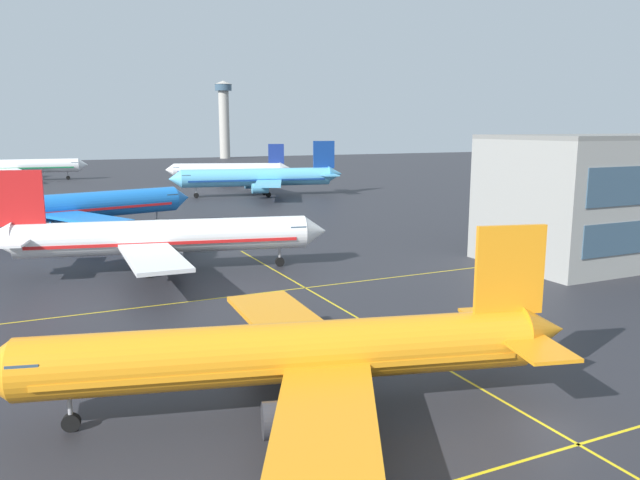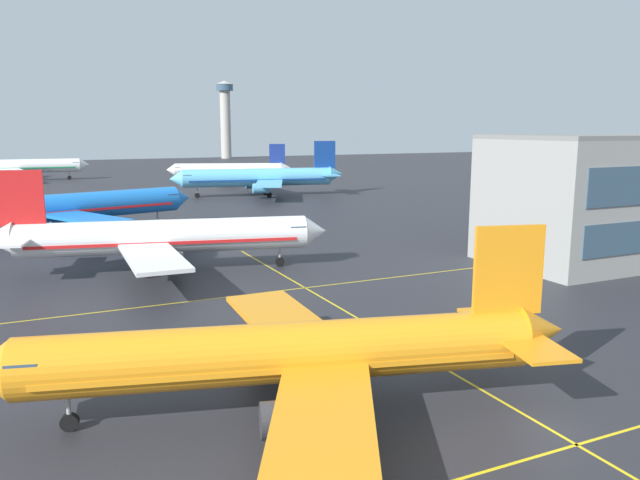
{
  "view_description": "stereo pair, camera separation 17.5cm",
  "coord_description": "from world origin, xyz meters",
  "px_view_note": "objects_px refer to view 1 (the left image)",
  "views": [
    {
      "loc": [
        -24.01,
        -22.48,
        15.74
      ],
      "look_at": [
        4.38,
        37.94,
        3.53
      ],
      "focal_mm": 34.71,
      "sensor_mm": 36.0,
      "label": 1
    },
    {
      "loc": [
        -23.85,
        -22.55,
        15.74
      ],
      "look_at": [
        4.38,
        37.94,
        3.53
      ],
      "focal_mm": 34.71,
      "sensor_mm": 36.0,
      "label": 2
    }
  ],
  "objects_px": {
    "airliner_third_row": "(67,207)",
    "airliner_far_right_stand": "(229,170)",
    "airliner_far_left_stand": "(259,178)",
    "control_tower": "(224,114)",
    "airliner_second_row": "(161,237)",
    "airliner_front_gate": "(293,353)",
    "airliner_distant_taxiway": "(15,167)"
  },
  "relations": [
    {
      "from": "airliner_third_row",
      "to": "airliner_far_left_stand",
      "type": "distance_m",
      "value": 57.5
    },
    {
      "from": "airliner_distant_taxiway",
      "to": "airliner_far_right_stand",
      "type": "bearing_deg",
      "value": -30.67
    },
    {
      "from": "airliner_far_left_stand",
      "to": "control_tower",
      "type": "height_order",
      "value": "control_tower"
    },
    {
      "from": "airliner_far_left_stand",
      "to": "airliner_far_right_stand",
      "type": "distance_m",
      "value": 36.55
    },
    {
      "from": "airliner_far_right_stand",
      "to": "control_tower",
      "type": "xyz_separation_m",
      "value": [
        39.77,
        137.67,
        18.64
      ]
    },
    {
      "from": "airliner_far_left_stand",
      "to": "airliner_distant_taxiway",
      "type": "distance_m",
      "value": 86.4
    },
    {
      "from": "airliner_third_row",
      "to": "airliner_front_gate",
      "type": "bearing_deg",
      "value": -83.43
    },
    {
      "from": "airliner_distant_taxiway",
      "to": "airliner_third_row",
      "type": "bearing_deg",
      "value": -85.56
    },
    {
      "from": "airliner_front_gate",
      "to": "airliner_far_right_stand",
      "type": "relative_size",
      "value": 0.95
    },
    {
      "from": "airliner_second_row",
      "to": "airliner_third_row",
      "type": "bearing_deg",
      "value": 104.96
    },
    {
      "from": "airliner_far_left_stand",
      "to": "control_tower",
      "type": "distance_m",
      "value": 180.3
    },
    {
      "from": "airliner_far_left_stand",
      "to": "airliner_far_right_stand",
      "type": "relative_size",
      "value": 1.17
    },
    {
      "from": "airliner_distant_taxiway",
      "to": "airliner_second_row",
      "type": "bearing_deg",
      "value": -83.23
    },
    {
      "from": "airliner_far_right_stand",
      "to": "airliner_front_gate",
      "type": "bearing_deg",
      "value": -105.55
    },
    {
      "from": "airliner_third_row",
      "to": "airliner_distant_taxiway",
      "type": "xyz_separation_m",
      "value": [
        -8.31,
        106.98,
        0.13
      ]
    },
    {
      "from": "airliner_third_row",
      "to": "airliner_far_right_stand",
      "type": "distance_m",
      "value": 87.83
    },
    {
      "from": "airliner_second_row",
      "to": "control_tower",
      "type": "distance_m",
      "value": 254.7
    },
    {
      "from": "airliner_second_row",
      "to": "airliner_front_gate",
      "type": "bearing_deg",
      "value": -90.24
    },
    {
      "from": "control_tower",
      "to": "airliner_far_right_stand",
      "type": "bearing_deg",
      "value": -106.11
    },
    {
      "from": "airliner_front_gate",
      "to": "airliner_far_left_stand",
      "type": "distance_m",
      "value": 111.06
    },
    {
      "from": "airliner_third_row",
      "to": "airliner_far_right_stand",
      "type": "xyz_separation_m",
      "value": [
        47.16,
        74.1,
        -0.39
      ]
    },
    {
      "from": "airliner_far_right_stand",
      "to": "airliner_distant_taxiway",
      "type": "height_order",
      "value": "airliner_distant_taxiway"
    },
    {
      "from": "airliner_front_gate",
      "to": "airliner_far_left_stand",
      "type": "xyz_separation_m",
      "value": [
        35.61,
        105.19,
        0.79
      ]
    },
    {
      "from": "control_tower",
      "to": "airliner_far_left_stand",
      "type": "bearing_deg",
      "value": -104.05
    },
    {
      "from": "airliner_third_row",
      "to": "airliner_far_left_stand",
      "type": "bearing_deg",
      "value": 41.03
    },
    {
      "from": "airliner_distant_taxiway",
      "to": "control_tower",
      "type": "height_order",
      "value": "control_tower"
    },
    {
      "from": "airliner_second_row",
      "to": "airliner_far_left_stand",
      "type": "distance_m",
      "value": 76.17
    },
    {
      "from": "control_tower",
      "to": "airliner_third_row",
      "type": "bearing_deg",
      "value": -112.32
    },
    {
      "from": "airliner_second_row",
      "to": "airliner_third_row",
      "type": "height_order",
      "value": "airliner_third_row"
    },
    {
      "from": "airliner_second_row",
      "to": "airliner_far_right_stand",
      "type": "bearing_deg",
      "value": 69.29
    },
    {
      "from": "airliner_far_right_stand",
      "to": "airliner_second_row",
      "type": "bearing_deg",
      "value": -110.71
    },
    {
      "from": "airliner_far_left_stand",
      "to": "airliner_third_row",
      "type": "bearing_deg",
      "value": -138.97
    }
  ]
}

